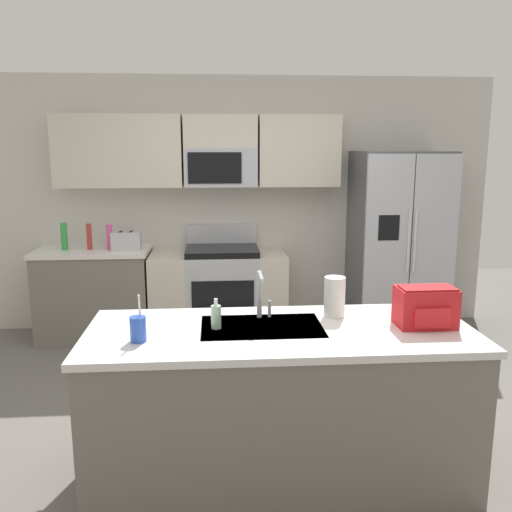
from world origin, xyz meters
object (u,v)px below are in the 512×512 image
Objects in this scene: pepper_mill at (89,237)px; soap_dispenser at (216,316)px; toaster at (126,241)px; bottle_green at (64,236)px; paper_towel_roll at (335,297)px; drink_cup_blue at (138,329)px; sink_faucet at (261,291)px; backpack at (426,306)px; bottle_pink at (110,237)px; range_oven at (219,292)px; refrigerator at (398,244)px.

soap_dispenser is at bearing -63.51° from pepper_mill.
pepper_mill is (-0.37, 0.05, 0.04)m from toaster.
bottle_green is (-0.61, 0.05, 0.04)m from toaster.
bottle_green reaches higher than toaster.
drink_cup_blue is at bearing -162.86° from paper_towel_roll.
soap_dispenser is (-0.26, -0.16, -0.10)m from sink_faucet.
backpack is at bearing 4.54° from drink_cup_blue.
bottle_green reaches higher than drink_cup_blue.
bottle_green is 1.07× the size of bottle_pink.
sink_faucet is 1.12× the size of drink_cup_blue.
bottle_green reaches higher than range_oven.
refrigerator is 3.33m from bottle_green.
bottle_pink is (0.20, -0.02, -0.00)m from pepper_mill.
paper_towel_roll is (2.17, -2.31, -0.01)m from bottle_green.
range_oven is 1.61m from bottle_green.
bottle_green is at bearing 176.57° from bottle_pink.
backpack is (1.14, -2.53, 0.57)m from range_oven.
toaster is at bearing 100.11° from drink_cup_blue.
bottle_green is 0.44m from bottle_pink.
pepper_mill is (-3.08, 0.07, 0.10)m from refrigerator.
bottle_green is at bearing 126.77° from sink_faucet.
refrigerator is 7.02× the size of bottle_green.
drink_cup_blue is at bearing -175.46° from backpack.
pepper_mill is at bearing 129.93° from paper_towel_roll.
bottle_pink is at bearing -6.16° from pepper_mill.
pepper_mill is at bearing -179.89° from range_oven.
refrigerator reaches higher than soap_dispenser.
backpack is (2.64, -2.53, -0.01)m from bottle_green.
range_oven is 2.74m from drink_cup_blue.
sink_faucet is at bearing -53.23° from bottle_green.
sink_faucet is (1.29, -2.29, 0.05)m from bottle_pink.
bottle_green is at bearing 136.27° from backpack.
sink_faucet is at bearing -125.27° from refrigerator.
backpack is at bearing -48.65° from bottle_pink.
backpack reaches higher than range_oven.
bottle_pink is 2.87m from paper_towel_roll.
refrigerator is at bearing -2.26° from range_oven.
sink_faucet is at bearing -179.03° from paper_towel_roll.
bottle_pink reaches higher than soap_dispenser.
drink_cup_blue is at bearing -153.39° from sink_faucet.
pepper_mill is 1.50× the size of soap_dispenser.
sink_faucet reaches higher than bottle_green.
range_oven is at bearing 0.11° from pepper_mill.
refrigerator is 7.28× the size of pepper_mill.
sink_faucet is at bearing 167.11° from backpack.
bottle_pink is 0.77× the size of backpack.
range_oven is at bearing 106.20° from paper_towel_roll.
toaster is at bearing 129.47° from backpack.
refrigerator reaches higher than range_oven.
bottle_green is at bearing 133.21° from paper_towel_roll.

